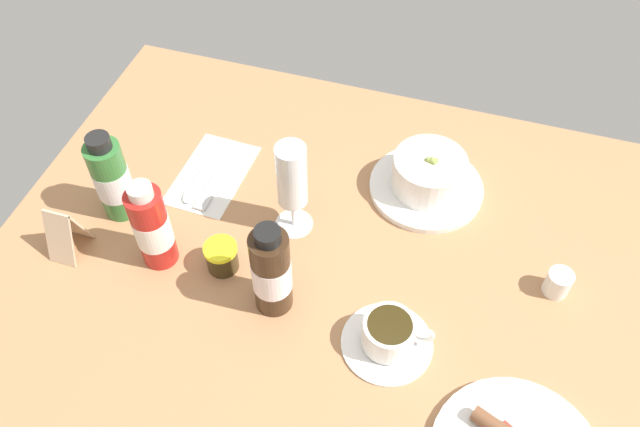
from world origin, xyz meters
The scene contains 11 objects.
ground_plane centered at (0.00, 0.00, -1.50)cm, with size 110.00×84.00×3.00cm, color #A8754C.
porridge_bowl centered at (-12.54, -18.54, 3.62)cm, with size 20.17×20.17×8.40cm.
cutlery_setting centered at (25.40, -10.05, 0.26)cm, with size 12.21×18.89×0.90cm.
coffee_cup centered at (-13.11, 13.24, 2.62)cm, with size 13.73×13.73×5.92cm.
creamer_jug centered at (-36.06, -3.67, 2.28)cm, with size 4.53×4.45×4.99cm.
wine_glass centered at (7.44, -4.16, 11.33)cm, with size 6.44×6.44×18.25cm.
jam_jar centered at (15.61, 7.46, 2.62)cm, with size 5.35×5.35×5.16cm.
sauce_bottle_red centered at (26.09, 8.71, 7.91)cm, with size 5.80×5.80×17.27cm.
sauce_bottle_green centered at (36.99, 1.49, 7.84)cm, with size 6.02×6.02×17.29cm.
sauce_bottle_brown centered at (5.47, 11.24, 8.24)cm, with size 5.95×5.95×17.98cm.
menu_card centered at (40.86, 11.62, 4.68)cm, with size 4.69×6.60×9.49cm.
Camera 1 is at (-16.76, 58.84, 86.31)cm, focal length 35.91 mm.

